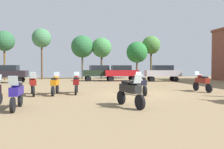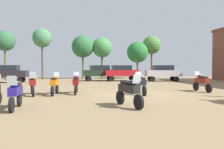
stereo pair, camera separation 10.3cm
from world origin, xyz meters
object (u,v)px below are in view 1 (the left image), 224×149
at_px(motorcycle_7, 202,82).
at_px(tree_7, 82,47).
at_px(tree_1, 102,48).
at_px(tree_2, 42,38).
at_px(motorcycle_3, 16,93).
at_px(tree_4, 137,52).
at_px(car_3, 121,72).
at_px(car_2, 7,72).
at_px(car_4, 99,72).
at_px(motorcycle_12, 33,84).
at_px(car_1, 163,72).
at_px(tree_6, 151,45).
at_px(tree_5, 4,41).
at_px(motorcycle_6, 55,84).
at_px(motorcycle_5, 141,83).
at_px(motorcycle_11, 76,83).
at_px(motorcycle_4, 130,91).

xyz_separation_m(motorcycle_7, tree_7, (-7.94, 19.26, 4.09)).
bearing_deg(tree_1, tree_7, 179.89).
height_order(tree_1, tree_2, tree_2).
bearing_deg(motorcycle_3, tree_4, -117.96).
bearing_deg(motorcycle_7, car_3, 99.25).
bearing_deg(motorcycle_7, tree_1, 100.28).
height_order(car_2, car_4, same).
bearing_deg(motorcycle_12, motorcycle_3, 79.26).
height_order(car_1, tree_6, tree_6).
bearing_deg(car_4, tree_5, 67.34).
xyz_separation_m(motorcycle_3, car_3, (8.41, 18.61, 0.46)).
xyz_separation_m(motorcycle_12, tree_5, (-6.75, 18.45, 4.59)).
relative_size(motorcycle_6, car_3, 0.49).
xyz_separation_m(car_4, tree_4, (6.35, 4.72, 2.85)).
relative_size(motorcycle_12, tree_7, 0.34).
height_order(car_1, car_3, same).
height_order(motorcycle_7, car_1, car_1).
bearing_deg(motorcycle_6, car_3, 68.08).
bearing_deg(car_1, tree_1, 49.04).
distance_m(motorcycle_5, motorcycle_6, 5.59).
distance_m(car_4, tree_1, 6.31).
xyz_separation_m(car_1, car_3, (-4.97, 1.48, 0.00)).
relative_size(motorcycle_7, motorcycle_12, 0.98).
bearing_deg(motorcycle_3, motorcycle_12, -89.46).
bearing_deg(car_3, tree_2, 62.22).
bearing_deg(motorcycle_5, motorcycle_7, 11.16).
bearing_deg(tree_7, tree_6, 1.66).
relative_size(motorcycle_7, motorcycle_11, 1.00).
xyz_separation_m(car_1, car_4, (-7.72, 2.22, 0.00)).
height_order(tree_4, tree_7, tree_7).
relative_size(motorcycle_3, tree_7, 0.33).
bearing_deg(motorcycle_6, tree_2, 105.86).
distance_m(motorcycle_11, tree_1, 19.86).
bearing_deg(tree_7, motorcycle_12, -101.28).
height_order(motorcycle_3, motorcycle_7, motorcycle_7).
bearing_deg(motorcycle_4, tree_6, -128.61).
relative_size(car_3, tree_6, 0.65).
distance_m(motorcycle_3, tree_7, 25.13).
distance_m(car_1, tree_7, 12.69).
height_order(motorcycle_3, motorcycle_5, motorcycle_5).
xyz_separation_m(motorcycle_3, motorcycle_11, (2.58, 5.47, 0.00)).
relative_size(motorcycle_5, car_2, 0.49).
bearing_deg(motorcycle_6, motorcycle_12, -171.73).
relative_size(motorcycle_6, tree_1, 0.34).
relative_size(tree_2, tree_4, 1.28).
height_order(car_1, tree_2, tree_2).
xyz_separation_m(motorcycle_11, car_2, (-7.58, 11.89, 0.45)).
relative_size(motorcycle_3, motorcycle_5, 1.00).
bearing_deg(car_4, motorcycle_4, 173.19).
xyz_separation_m(motorcycle_4, motorcycle_5, (1.84, 4.45, -0.01)).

